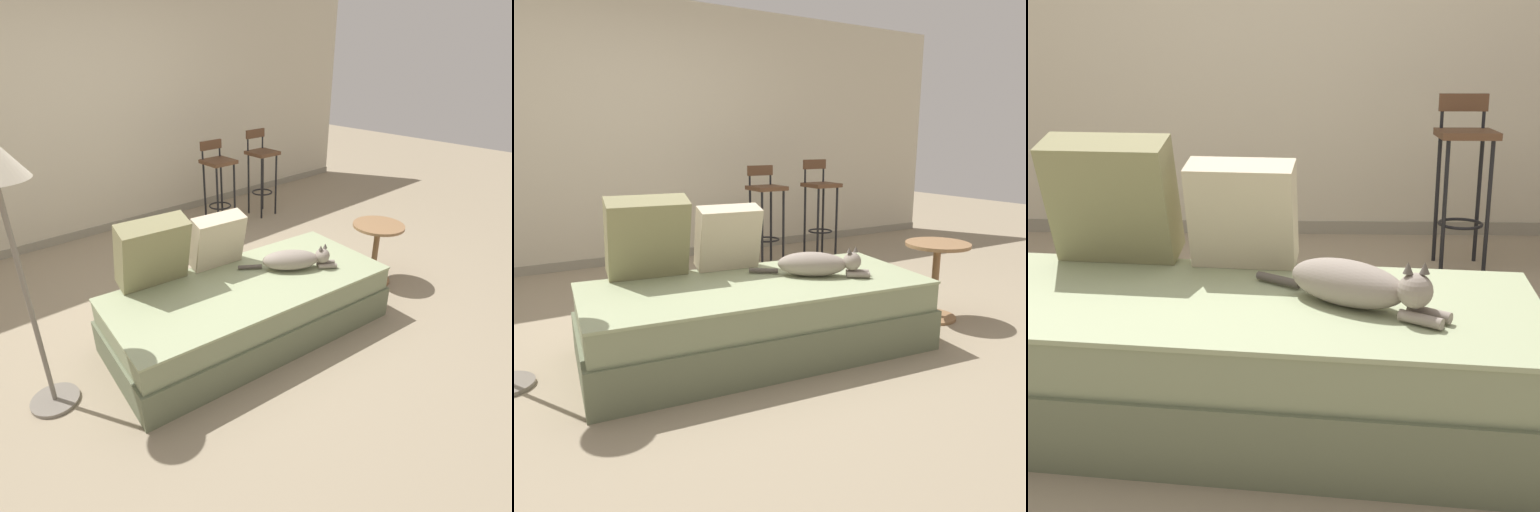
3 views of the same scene
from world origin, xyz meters
TOP-DOWN VIEW (x-y plane):
  - ground_plane at (0.00, 0.00)m, footprint 16.00×16.00m
  - wall_back_panel at (0.00, 2.25)m, footprint 8.00×0.10m
  - wall_baseboard_trim at (0.00, 2.20)m, footprint 8.00×0.02m
  - couch at (0.00, -0.40)m, footprint 2.11×1.11m
  - throw_pillow_corner at (-0.52, 0.01)m, footprint 0.50×0.35m
  - throw_pillow_middle at (-0.01, -0.05)m, footprint 0.42×0.28m
  - cat at (0.38, -0.47)m, footprint 0.63×0.50m
  - bar_stool_near_window at (1.13, 1.44)m, footprint 0.32×0.32m
  - bar_stool_by_doorway at (1.79, 1.44)m, footprint 0.32×0.32m
  - side_table at (1.35, -0.55)m, footprint 0.44×0.44m

SIDE VIEW (x-z plane):
  - ground_plane at x=0.00m, z-range 0.00..0.00m
  - wall_baseboard_trim at x=0.00m, z-range 0.00..0.09m
  - couch at x=0.00m, z-range 0.00..0.43m
  - side_table at x=1.35m, z-range 0.08..0.63m
  - cat at x=0.38m, z-range 0.41..0.60m
  - bar_stool_near_window at x=1.13m, z-range 0.13..1.13m
  - throw_pillow_middle at x=-0.01m, z-range 0.43..0.85m
  - bar_stool_by_doorway at x=1.79m, z-range 0.12..1.16m
  - throw_pillow_corner at x=-0.52m, z-range 0.43..0.93m
  - wall_back_panel at x=0.00m, z-range 0.00..2.60m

